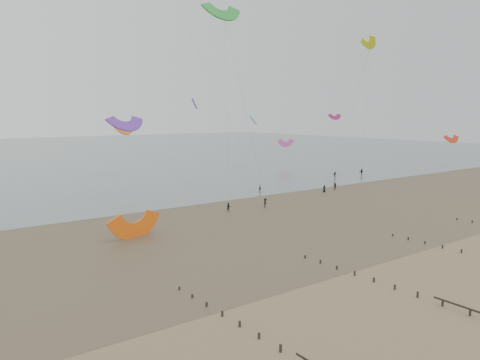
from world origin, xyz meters
name	(u,v)px	position (x,y,z in m)	size (l,w,h in m)	color
ground	(361,295)	(0.00, 0.00, 0.00)	(500.00, 500.00, 0.00)	brown
sea_and_shore	(165,232)	(-4.08, 34.40, 0.01)	(500.00, 665.00, 0.03)	#475654
kitesurfers	(300,187)	(40.27, 50.90, 0.87)	(121.10, 23.21, 1.87)	black
grounded_kite	(136,237)	(-9.02, 34.12, 0.00)	(7.60, 3.98, 5.79)	#FF6210
kites_airborne	(47,97)	(-6.19, 89.84, 21.91)	(224.43, 117.48, 43.64)	#A1125A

